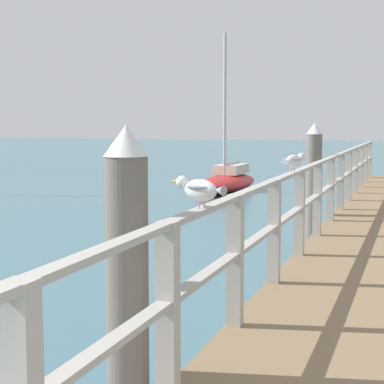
{
  "coord_description": "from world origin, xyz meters",
  "views": [
    {
      "loc": [
        0.36,
        0.23,
        2.2
      ],
      "look_at": [
        -2.77,
        9.52,
        1.17
      ],
      "focal_mm": 63.06,
      "sensor_mm": 36.0,
      "label": 1
    }
  ],
  "objects": [
    {
      "name": "seagull_background",
      "position": [
        -1.04,
        8.14,
        1.74
      ],
      "size": [
        0.25,
        0.46,
        0.21
      ],
      "rotation": [
        0.0,
        0.0,
        5.9
      ],
      "color": "white",
      "rests_on": "pier_railing"
    },
    {
      "name": "dock_piling_near",
      "position": [
        -1.42,
        4.19,
        1.1
      ],
      "size": [
        0.29,
        0.29,
        2.18
      ],
      "color": "#6B6056",
      "rests_on": "ground_plane"
    },
    {
      "name": "boat_0",
      "position": [
        -5.37,
        20.72,
        0.34
      ],
      "size": [
        1.51,
        4.33,
        4.9
      ],
      "rotation": [
        0.0,
        0.0,
        3.11
      ],
      "color": "red",
      "rests_on": "ground_plane"
    },
    {
      "name": "dock_piling_far",
      "position": [
        -1.42,
        12.39,
        1.1
      ],
      "size": [
        0.29,
        0.29,
        2.18
      ],
      "color": "#6B6056",
      "rests_on": "ground_plane"
    },
    {
      "name": "pier_railing",
      "position": [
        -1.04,
        10.98,
        1.19
      ],
      "size": [
        0.12,
        20.47,
        1.09
      ],
      "color": "#B2ADA3",
      "rests_on": "pier_deck"
    },
    {
      "name": "seagull_foreground",
      "position": [
        -1.05,
        4.57,
        1.74
      ],
      "size": [
        0.45,
        0.25,
        0.21
      ],
      "rotation": [
        0.0,
        0.0,
        1.13
      ],
      "color": "white",
      "rests_on": "pier_railing"
    }
  ]
}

